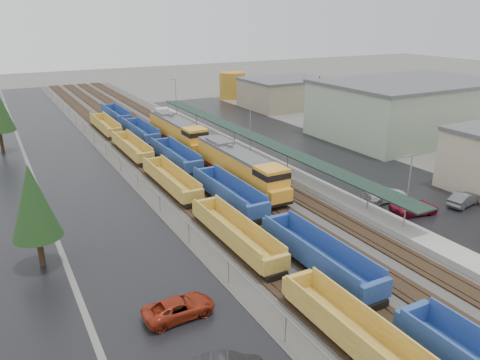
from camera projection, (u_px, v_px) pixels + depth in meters
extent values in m
cube|color=#302D2B|center=(167.00, 148.00, 74.21)|extent=(20.00, 160.00, 0.08)
cube|color=black|center=(130.00, 152.00, 71.48)|extent=(2.60, 160.00, 0.15)
cube|color=#473326|center=(125.00, 152.00, 71.12)|extent=(0.08, 160.00, 0.07)
cube|color=#473326|center=(134.00, 151.00, 71.76)|extent=(0.08, 160.00, 0.07)
cube|color=black|center=(155.00, 149.00, 73.28)|extent=(2.60, 160.00, 0.15)
cube|color=#473326|center=(150.00, 149.00, 72.91)|extent=(0.08, 160.00, 0.07)
cube|color=#473326|center=(159.00, 147.00, 73.56)|extent=(0.08, 160.00, 0.07)
cube|color=black|center=(179.00, 145.00, 75.07)|extent=(2.60, 160.00, 0.15)
cube|color=#473326|center=(174.00, 145.00, 74.71)|extent=(0.08, 160.00, 0.07)
cube|color=#473326|center=(183.00, 144.00, 75.36)|extent=(0.08, 160.00, 0.07)
cube|color=black|center=(201.00, 142.00, 76.87)|extent=(2.60, 160.00, 0.15)
cube|color=#473326|center=(197.00, 142.00, 76.51)|extent=(0.08, 160.00, 0.07)
cube|color=#473326|center=(205.00, 141.00, 77.16)|extent=(0.08, 160.00, 0.07)
cube|color=black|center=(68.00, 161.00, 67.48)|extent=(10.00, 160.00, 0.02)
cube|color=black|center=(302.00, 147.00, 74.48)|extent=(16.00, 100.00, 0.02)
cube|color=#9E9B93|center=(250.00, 153.00, 70.10)|extent=(3.00, 80.00, 0.70)
cylinder|color=gray|center=(368.00, 198.00, 48.88)|extent=(0.16, 0.16, 2.40)
cylinder|color=gray|center=(288.00, 161.00, 61.30)|extent=(0.16, 0.16, 2.40)
cylinder|color=gray|center=(234.00, 136.00, 73.72)|extent=(0.16, 0.16, 2.40)
cylinder|color=gray|center=(196.00, 119.00, 86.14)|extent=(0.16, 0.16, 2.40)
cylinder|color=gray|center=(168.00, 105.00, 98.56)|extent=(0.16, 0.16, 2.40)
cube|color=black|center=(250.00, 135.00, 69.14)|extent=(2.60, 65.00, 0.15)
cylinder|color=gray|center=(407.00, 195.00, 44.03)|extent=(0.12, 0.12, 8.00)
cube|color=gray|center=(409.00, 156.00, 42.50)|extent=(1.00, 0.15, 0.12)
cylinder|color=gray|center=(250.00, 130.00, 68.88)|extent=(0.12, 0.12, 8.00)
cube|color=gray|center=(247.00, 104.00, 67.35)|extent=(1.00, 0.15, 0.12)
cylinder|color=gray|center=(176.00, 99.00, 93.72)|extent=(0.12, 0.12, 8.00)
cube|color=gray|center=(173.00, 80.00, 92.19)|extent=(1.00, 0.15, 0.12)
cylinder|color=gray|center=(286.00, 330.00, 29.87)|extent=(0.08, 0.08, 2.00)
cylinder|color=gray|center=(229.00, 273.00, 36.49)|extent=(0.08, 0.08, 2.00)
cylinder|color=gray|center=(189.00, 233.00, 43.12)|extent=(0.08, 0.08, 2.00)
cylinder|color=gray|center=(160.00, 204.00, 49.74)|extent=(0.08, 0.08, 2.00)
cylinder|color=gray|center=(138.00, 182.00, 56.37)|extent=(0.08, 0.08, 2.00)
cylinder|color=gray|center=(120.00, 164.00, 63.00)|extent=(0.08, 0.08, 2.00)
cylinder|color=gray|center=(106.00, 150.00, 69.62)|extent=(0.08, 0.08, 2.00)
cylinder|color=gray|center=(94.00, 138.00, 76.25)|extent=(0.08, 0.08, 2.00)
cylinder|color=gray|center=(84.00, 128.00, 82.87)|extent=(0.08, 0.08, 2.00)
cylinder|color=gray|center=(76.00, 120.00, 89.50)|extent=(0.08, 0.08, 2.00)
cylinder|color=gray|center=(69.00, 112.00, 96.12)|extent=(0.08, 0.08, 2.00)
cylinder|color=gray|center=(63.00, 106.00, 102.75)|extent=(0.08, 0.08, 2.00)
cylinder|color=gray|center=(57.00, 100.00, 109.37)|extent=(0.08, 0.08, 2.00)
cylinder|color=gray|center=(52.00, 96.00, 116.00)|extent=(0.08, 0.08, 2.00)
cylinder|color=gray|center=(48.00, 91.00, 122.62)|extent=(0.08, 0.08, 2.00)
cylinder|color=gray|center=(44.00, 87.00, 129.25)|extent=(0.08, 0.08, 2.00)
cube|color=gray|center=(105.00, 143.00, 69.29)|extent=(0.05, 160.00, 0.05)
cube|color=#A4B69A|center=(409.00, 110.00, 80.76)|extent=(30.00, 20.00, 9.00)
cube|color=#59595B|center=(412.00, 82.00, 79.17)|extent=(30.60, 20.40, 0.50)
cube|color=gray|center=(286.00, 94.00, 105.97)|extent=(18.00, 14.00, 6.00)
cube|color=#59595B|center=(287.00, 79.00, 104.88)|extent=(18.36, 14.28, 0.50)
ellipsoid|color=#475945|center=(136.00, 60.00, 216.43)|extent=(196.00, 140.00, 25.20)
ellipsoid|color=#475945|center=(256.00, 53.00, 256.18)|extent=(168.00, 120.00, 21.60)
cylinder|color=#332316|center=(41.00, 251.00, 39.04)|extent=(0.50, 0.50, 2.70)
cone|color=black|center=(33.00, 202.00, 37.53)|extent=(3.96, 3.96, 6.30)
cylinder|color=#332316|center=(1.00, 141.00, 71.62)|extent=(0.50, 0.50, 3.30)
cylinder|color=#332316|center=(317.00, 123.00, 84.66)|extent=(0.50, 0.50, 3.00)
cone|color=black|center=(318.00, 95.00, 82.98)|extent=(4.40, 4.40, 7.00)
cube|color=black|center=(238.00, 178.00, 58.16)|extent=(2.97, 19.83, 0.40)
cube|color=orange|center=(234.00, 163.00, 58.42)|extent=(2.78, 15.86, 2.97)
cube|color=orange|center=(271.00, 182.00, 51.13)|extent=(2.97, 3.17, 3.37)
cube|color=black|center=(271.00, 173.00, 50.79)|extent=(3.02, 3.22, 0.69)
cube|color=orange|center=(280.00, 196.00, 49.98)|extent=(2.78, 0.99, 1.39)
cube|color=#59595B|center=(234.00, 151.00, 57.89)|extent=(2.83, 15.86, 0.35)
cube|color=maroon|center=(224.00, 173.00, 58.18)|extent=(0.04, 15.86, 0.35)
cube|color=maroon|center=(244.00, 170.00, 59.45)|extent=(0.04, 15.86, 0.35)
cube|color=black|center=(238.00, 181.00, 58.29)|extent=(2.18, 5.95, 0.59)
cube|color=black|center=(267.00, 198.00, 52.51)|extent=(2.38, 3.97, 0.50)
cube|color=black|center=(214.00, 165.00, 64.01)|extent=(2.38, 3.97, 0.50)
cylinder|color=#59595B|center=(230.00, 146.00, 58.61)|extent=(0.69, 0.69, 0.50)
cube|color=#59595B|center=(220.00, 141.00, 61.09)|extent=(2.38, 3.97, 0.50)
cube|color=black|center=(176.00, 140.00, 75.55)|extent=(2.97, 19.83, 0.40)
cube|color=orange|center=(174.00, 129.00, 75.81)|extent=(2.78, 15.86, 2.97)
cube|color=orange|center=(195.00, 139.00, 68.52)|extent=(2.97, 3.17, 3.37)
cube|color=black|center=(195.00, 133.00, 68.19)|extent=(3.02, 3.22, 0.69)
cube|color=orange|center=(200.00, 149.00, 67.37)|extent=(2.78, 0.99, 1.39)
cube|color=#59595B|center=(173.00, 119.00, 75.28)|extent=(2.83, 15.86, 0.35)
cube|color=maroon|center=(166.00, 137.00, 75.57)|extent=(0.04, 15.86, 0.35)
cube|color=maroon|center=(182.00, 135.00, 76.84)|extent=(0.04, 15.86, 0.35)
cube|color=black|center=(177.00, 143.00, 75.68)|extent=(2.18, 5.95, 0.59)
cube|color=black|center=(193.00, 152.00, 69.90)|extent=(2.38, 3.97, 0.50)
cube|color=black|center=(162.00, 133.00, 81.40)|extent=(2.38, 3.97, 0.50)
cylinder|color=#59595B|center=(171.00, 116.00, 76.00)|extent=(0.69, 0.69, 0.50)
cube|color=#59595B|center=(165.00, 113.00, 78.48)|extent=(2.38, 3.97, 0.50)
cube|color=#AD7A30|center=(361.00, 344.00, 28.88)|extent=(2.48, 13.26, 0.24)
cube|color=#AD7A30|center=(347.00, 338.00, 28.05)|extent=(0.14, 13.26, 1.72)
cube|color=#AD7A30|center=(377.00, 327.00, 29.13)|extent=(0.14, 13.26, 1.72)
cube|color=#AD7A30|center=(298.00, 282.00, 34.30)|extent=(2.48, 0.48, 1.34)
cube|color=black|center=(303.00, 298.00, 34.07)|extent=(1.91, 2.10, 0.48)
cube|color=#AD7A30|center=(235.00, 238.00, 42.63)|extent=(2.48, 13.26, 0.24)
cube|color=#AD7A30|center=(224.00, 232.00, 41.80)|extent=(0.14, 13.26, 1.72)
cube|color=#AD7A30|center=(247.00, 226.00, 42.87)|extent=(0.14, 13.26, 1.72)
cube|color=#AD7A30|center=(276.00, 264.00, 36.75)|extent=(2.48, 0.48, 1.34)
cube|color=#AD7A30|center=(204.00, 206.00, 48.05)|extent=(2.48, 0.48, 1.34)
cube|color=black|center=(271.00, 271.00, 37.63)|extent=(1.91, 2.10, 0.48)
cube|color=black|center=(207.00, 216.00, 47.81)|extent=(1.91, 2.10, 0.48)
cube|color=#AD7A30|center=(171.00, 183.00, 56.37)|extent=(2.48, 13.26, 0.24)
cube|color=#AD7A30|center=(161.00, 178.00, 55.55)|extent=(0.14, 13.26, 1.72)
cube|color=#AD7A30|center=(180.00, 175.00, 56.62)|extent=(0.14, 13.26, 1.72)
cube|color=#AD7A30|center=(193.00, 196.00, 50.50)|extent=(2.48, 0.48, 1.34)
cube|color=#AD7A30|center=(152.00, 163.00, 61.80)|extent=(2.48, 0.48, 1.34)
cube|color=black|center=(191.00, 202.00, 51.37)|extent=(1.91, 2.10, 0.48)
cube|color=black|center=(155.00, 171.00, 61.56)|extent=(1.91, 2.10, 0.48)
cube|color=#AD7A30|center=(132.00, 150.00, 70.12)|extent=(2.48, 13.26, 0.24)
cube|color=#AD7A30|center=(123.00, 145.00, 69.30)|extent=(0.14, 13.26, 1.72)
cube|color=#AD7A30|center=(139.00, 143.00, 70.37)|extent=(0.14, 13.26, 1.72)
cube|color=#AD7A30|center=(146.00, 157.00, 64.25)|extent=(2.48, 0.48, 1.34)
cube|color=#AD7A30|center=(119.00, 136.00, 75.54)|extent=(2.48, 0.48, 1.34)
cube|color=black|center=(145.00, 163.00, 65.12)|extent=(1.91, 2.10, 0.48)
cube|color=black|center=(121.00, 143.00, 75.31)|extent=(1.91, 2.10, 0.48)
cube|color=#AD7A30|center=(105.00, 128.00, 83.87)|extent=(2.48, 13.26, 0.24)
cube|color=#AD7A30|center=(98.00, 124.00, 83.04)|extent=(0.14, 13.26, 1.72)
cube|color=#AD7A30|center=(112.00, 122.00, 84.12)|extent=(0.14, 13.26, 1.72)
cube|color=#AD7A30|center=(115.00, 132.00, 78.00)|extent=(2.48, 0.48, 1.34)
cube|color=#AD7A30|center=(97.00, 117.00, 89.29)|extent=(2.48, 0.48, 1.34)
cube|color=black|center=(114.00, 137.00, 78.87)|extent=(1.91, 2.10, 0.48)
cube|color=black|center=(98.00, 123.00, 89.06)|extent=(1.91, 2.10, 0.48)
cube|color=navy|center=(412.00, 316.00, 30.24)|extent=(2.74, 0.53, 1.48)
cube|color=black|center=(419.00, 336.00, 29.98)|extent=(2.11, 2.32, 0.53)
cube|color=navy|center=(318.00, 260.00, 38.57)|extent=(2.74, 12.56, 0.26)
cube|color=navy|center=(306.00, 254.00, 37.66)|extent=(0.16, 12.56, 1.90)
cube|color=navy|center=(332.00, 247.00, 38.85)|extent=(0.16, 12.56, 1.90)
cube|color=navy|center=(375.00, 291.00, 32.95)|extent=(2.74, 0.53, 1.48)
cube|color=navy|center=(276.00, 223.00, 43.70)|extent=(2.74, 0.53, 1.48)
cube|color=black|center=(367.00, 299.00, 33.91)|extent=(2.11, 2.32, 0.53)
cube|color=black|center=(280.00, 236.00, 43.44)|extent=(2.11, 2.32, 0.53)
cube|color=navy|center=(228.00, 197.00, 52.03)|extent=(2.74, 12.56, 0.26)
cube|color=navy|center=(218.00, 191.00, 51.12)|extent=(0.16, 12.56, 1.90)
cube|color=navy|center=(239.00, 187.00, 52.31)|extent=(0.16, 12.56, 1.90)
cube|color=navy|center=(258.00, 211.00, 46.41)|extent=(2.74, 0.53, 1.48)
cube|color=navy|center=(204.00, 174.00, 57.16)|extent=(2.74, 0.53, 1.48)
cube|color=black|center=(254.00, 218.00, 47.37)|extent=(2.11, 2.32, 0.53)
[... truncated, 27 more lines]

